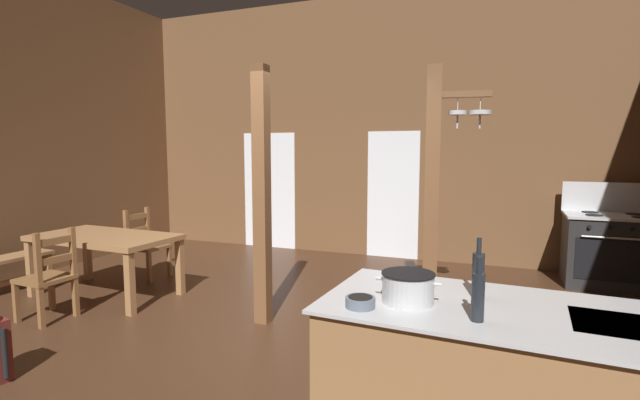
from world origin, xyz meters
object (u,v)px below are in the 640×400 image
at_px(ladderback_chair_near_window, 48,277).
at_px(mixing_bowl_on_counter, 360,302).
at_px(stove_range, 612,249).
at_px(stockpot_on_counter, 408,288).
at_px(dining_table, 105,242).
at_px(kitchen_island, 521,391).
at_px(bottle_tall_on_counter, 478,296).
at_px(ladderback_chair_by_post, 145,245).
at_px(bottle_short_on_counter, 478,274).

height_order(ladderback_chair_near_window, mixing_bowl_on_counter, mixing_bowl_on_counter).
xyz_separation_m(stove_range, stockpot_on_counter, (-1.84, -4.22, 0.50)).
bearing_deg(stove_range, stockpot_on_counter, -113.57).
bearing_deg(stove_range, mixing_bowl_on_counter, -115.17).
distance_m(dining_table, stockpot_on_counter, 4.24).
xyz_separation_m(kitchen_island, bottle_tall_on_counter, (-0.23, -0.24, 0.58)).
bearing_deg(bottle_tall_on_counter, ladderback_chair_near_window, 167.75).
height_order(stove_range, mixing_bowl_on_counter, stove_range).
distance_m(ladderback_chair_by_post, stockpot_on_counter, 4.71).
distance_m(ladderback_chair_near_window, bottle_short_on_counter, 4.25).
height_order(ladderback_chair_near_window, stockpot_on_counter, stockpot_on_counter).
height_order(stove_range, dining_table, stove_range).
xyz_separation_m(stockpot_on_counter, mixing_bowl_on_counter, (-0.23, -0.18, -0.06)).
distance_m(kitchen_island, stockpot_on_counter, 0.81).
height_order(ladderback_chair_by_post, stockpot_on_counter, stockpot_on_counter).
bearing_deg(dining_table, bottle_tall_on_counter, -22.07).
bearing_deg(ladderback_chair_by_post, bottle_short_on_counter, -25.97).
height_order(bottle_tall_on_counter, bottle_short_on_counter, bottle_short_on_counter).
bearing_deg(mixing_bowl_on_counter, kitchen_island, 17.29).
relative_size(ladderback_chair_near_window, bottle_short_on_counter, 2.72).
xyz_separation_m(stove_range, bottle_short_on_counter, (-1.48, -3.98, 0.55)).
xyz_separation_m(bottle_tall_on_counter, bottle_short_on_counter, (-0.02, 0.40, 0.01)).
bearing_deg(ladderback_chair_by_post, stockpot_on_counter, -30.54).
bearing_deg(stove_range, bottle_tall_on_counter, -108.51).
bearing_deg(bottle_tall_on_counter, stove_range, 71.49).
bearing_deg(ladderback_chair_near_window, stockpot_on_counter, -11.16).
relative_size(dining_table, bottle_tall_on_counter, 5.32).
bearing_deg(bottle_tall_on_counter, ladderback_chair_by_post, 150.09).
xyz_separation_m(ladderback_chair_near_window, bottle_short_on_counter, (4.17, -0.51, 0.58)).
bearing_deg(ladderback_chair_by_post, kitchen_island, -26.35).
relative_size(dining_table, ladderback_chair_by_post, 1.83).
bearing_deg(ladderback_chair_near_window, dining_table, 96.80).
height_order(mixing_bowl_on_counter, bottle_tall_on_counter, bottle_tall_on_counter).
relative_size(dining_table, mixing_bowl_on_counter, 10.65).
bearing_deg(stove_range, dining_table, -155.35).
distance_m(mixing_bowl_on_counter, bottle_short_on_counter, 0.73).
xyz_separation_m(stockpot_on_counter, bottle_short_on_counter, (0.36, 0.24, 0.05)).
relative_size(ladderback_chair_by_post, mixing_bowl_on_counter, 5.83).
bearing_deg(bottle_tall_on_counter, bottle_short_on_counter, 92.37).
bearing_deg(stove_range, bottle_short_on_counter, -110.42).
xyz_separation_m(ladderback_chair_by_post, mixing_bowl_on_counter, (3.80, -2.55, 0.48)).
bearing_deg(mixing_bowl_on_counter, dining_table, 154.51).
relative_size(ladderback_chair_near_window, stockpot_on_counter, 2.59).
relative_size(dining_table, ladderback_chair_near_window, 1.83).
bearing_deg(ladderback_chair_near_window, mixing_bowl_on_counter, -14.52).
bearing_deg(ladderback_chair_near_window, ladderback_chair_by_post, 97.51).
distance_m(stove_range, dining_table, 6.34).
xyz_separation_m(kitchen_island, ladderback_chair_near_window, (-4.42, 0.67, 0.00)).
distance_m(stockpot_on_counter, bottle_short_on_counter, 0.44).
xyz_separation_m(ladderback_chair_by_post, bottle_short_on_counter, (4.39, -2.14, 0.58)).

